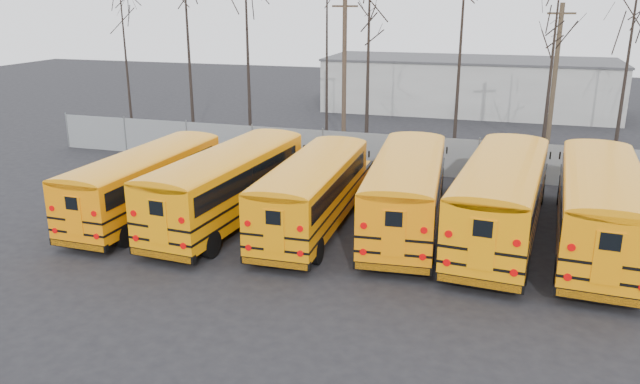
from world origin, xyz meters
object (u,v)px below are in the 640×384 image
(bus_f, at_px, (600,201))
(bus_a, at_px, (148,178))
(utility_pole_right, at_px, (554,79))
(bus_c, at_px, (314,187))
(utility_pole_left, at_px, (344,69))
(bus_b, at_px, (230,179))
(bus_e, at_px, (502,192))
(bus_d, at_px, (407,185))

(bus_f, bearing_deg, bus_a, -171.53)
(bus_a, distance_m, utility_pole_right, 22.70)
(bus_c, bearing_deg, utility_pole_left, 99.80)
(bus_b, distance_m, bus_f, 13.64)
(bus_e, bearing_deg, bus_c, -168.22)
(bus_a, xyz_separation_m, utility_pole_right, (16.03, 15.85, 2.65))
(bus_e, bearing_deg, bus_a, -168.97)
(utility_pole_right, bearing_deg, bus_f, -94.68)
(bus_a, height_order, bus_f, bus_f)
(bus_b, bearing_deg, bus_f, 9.07)
(bus_c, relative_size, bus_e, 0.89)
(bus_e, xyz_separation_m, utility_pole_left, (-9.84, 14.59, 2.62))
(bus_c, height_order, bus_d, bus_d)
(bus_b, height_order, bus_d, bus_d)
(bus_b, height_order, bus_c, bus_b)
(bus_a, bearing_deg, bus_c, 7.03)
(bus_d, xyz_separation_m, bus_e, (3.49, -0.11, 0.08))
(bus_b, bearing_deg, utility_pole_right, 55.50)
(bus_f, bearing_deg, bus_d, -177.37)
(bus_c, bearing_deg, bus_a, -175.76)
(bus_c, xyz_separation_m, utility_pole_left, (-2.93, 15.41, 2.80))
(bus_c, xyz_separation_m, utility_pole_right, (9.15, 15.22, 2.62))
(bus_d, relative_size, utility_pole_right, 1.31)
(bus_b, xyz_separation_m, bus_e, (10.30, 1.12, 0.09))
(bus_c, distance_m, utility_pole_left, 15.93)
(bus_c, bearing_deg, bus_f, 3.50)
(bus_e, relative_size, utility_pole_right, 1.38)
(bus_b, distance_m, utility_pole_right, 20.11)
(bus_b, relative_size, bus_e, 0.95)
(bus_e, distance_m, bus_f, 3.30)
(utility_pole_right, bearing_deg, bus_e, -107.71)
(bus_b, height_order, bus_f, bus_f)
(bus_e, bearing_deg, bus_b, -168.77)
(bus_c, relative_size, utility_pole_right, 1.23)
(bus_a, xyz_separation_m, bus_b, (3.49, 0.33, 0.12))
(utility_pole_left, distance_m, utility_pole_right, 12.08)
(bus_b, height_order, utility_pole_left, utility_pole_left)
(utility_pole_right, bearing_deg, bus_c, -129.88)
(bus_b, relative_size, utility_pole_right, 1.31)
(bus_b, distance_m, bus_d, 6.92)
(bus_d, xyz_separation_m, utility_pole_left, (-6.35, 14.48, 2.70))
(bus_d, height_order, bus_e, bus_e)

